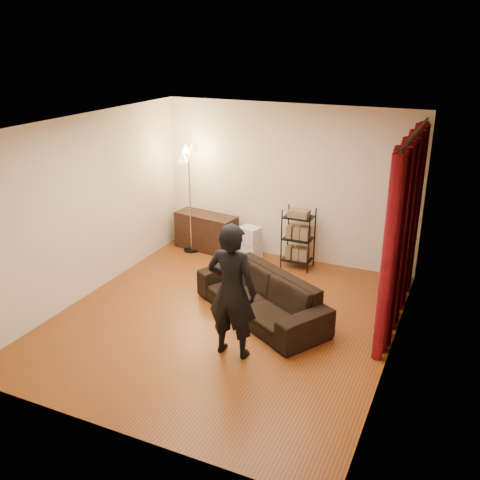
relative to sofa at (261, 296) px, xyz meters
The scene contains 14 objects.
floor 0.60m from the sofa, 145.01° to the right, with size 5.00×5.00×0.00m, color brown.
ceiling 2.44m from the sofa, 145.01° to the right, with size 5.00×5.00×0.00m, color white.
wall_back 2.47m from the sofa, 100.89° to the left, with size 5.00×5.00×0.00m, color beige.
wall_front 3.01m from the sofa, 98.62° to the right, with size 5.00×5.00×0.00m, color beige.
wall_left 2.88m from the sofa, behind, with size 5.00×5.00×0.00m, color beige.
wall_right 2.12m from the sofa, ahead, with size 5.00×5.00×0.00m, color beige.
curtain_rod 2.97m from the sofa, 25.63° to the left, with size 0.04×0.04×2.65m, color black.
curtain 2.13m from the sofa, 25.90° to the left, with size 0.22×2.65×2.55m, color maroon, non-canonical shape.
sofa is the anchor object (origin of this frame).
person 1.16m from the sofa, 88.16° to the right, with size 0.63×0.41×1.72m, color black.
media_cabinet 2.69m from the sofa, 134.22° to the left, with size 1.16×0.44×0.68m, color #321D14.
storage_boxes 2.10m from the sofa, 117.68° to the left, with size 0.35×0.28×0.58m, color beige, non-canonical shape.
wire_shelf 1.85m from the sofa, 92.38° to the left, with size 0.48×0.33×1.05m, color black, non-canonical shape.
floor_lamp 2.81m from the sofa, 140.09° to the left, with size 0.36×0.36×1.97m, color silver, non-canonical shape.
Camera 1 is at (2.91, -5.93, 3.73)m, focal length 40.00 mm.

